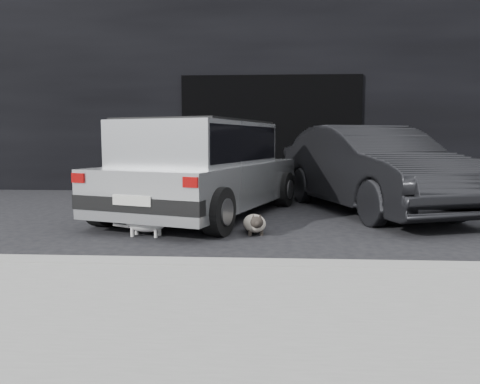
# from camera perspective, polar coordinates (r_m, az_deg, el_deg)

# --- Properties ---
(ground) EXTENTS (80.00, 80.00, 0.00)m
(ground) POSITION_cam_1_polar(r_m,az_deg,el_deg) (6.77, -4.63, -3.65)
(ground) COLOR black
(ground) RESTS_ON ground
(building_facade) EXTENTS (34.00, 4.00, 5.00)m
(building_facade) POSITION_cam_1_polar(r_m,az_deg,el_deg) (12.67, 3.76, 12.40)
(building_facade) COLOR black
(building_facade) RESTS_ON ground
(garage_opening) EXTENTS (4.00, 0.10, 2.60)m
(garage_opening) POSITION_cam_1_polar(r_m,az_deg,el_deg) (10.59, 3.77, 7.06)
(garage_opening) COLOR black
(garage_opening) RESTS_ON ground
(curb) EXTENTS (18.00, 0.25, 0.12)m
(curb) POSITION_cam_1_polar(r_m,az_deg,el_deg) (4.15, 4.17, -9.29)
(curb) COLOR gray
(curb) RESTS_ON ground
(sidewalk) EXTENTS (18.00, 2.20, 0.11)m
(sidewalk) POSITION_cam_1_polar(r_m,az_deg,el_deg) (3.02, 4.47, -15.57)
(sidewalk) COLOR gray
(sidewalk) RESTS_ON ground
(silver_hatchback) EXTENTS (2.96, 4.34, 1.47)m
(silver_hatchback) POSITION_cam_1_polar(r_m,az_deg,el_deg) (7.24, -4.54, 3.41)
(silver_hatchback) COLOR silver
(silver_hatchback) RESTS_ON ground
(second_car) EXTENTS (2.76, 4.55, 1.41)m
(second_car) POSITION_cam_1_polar(r_m,az_deg,el_deg) (7.94, 15.62, 2.76)
(second_car) COLOR black
(second_car) RESTS_ON ground
(cat_siamese) EXTENTS (0.35, 0.84, 0.29)m
(cat_siamese) POSITION_cam_1_polar(r_m,az_deg,el_deg) (5.90, 1.82, -3.83)
(cat_siamese) COLOR beige
(cat_siamese) RESTS_ON ground
(cat_white) EXTENTS (0.77, 0.32, 0.36)m
(cat_white) POSITION_cam_1_polar(r_m,az_deg,el_deg) (5.85, -11.09, -3.63)
(cat_white) COLOR silver
(cat_white) RESTS_ON ground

